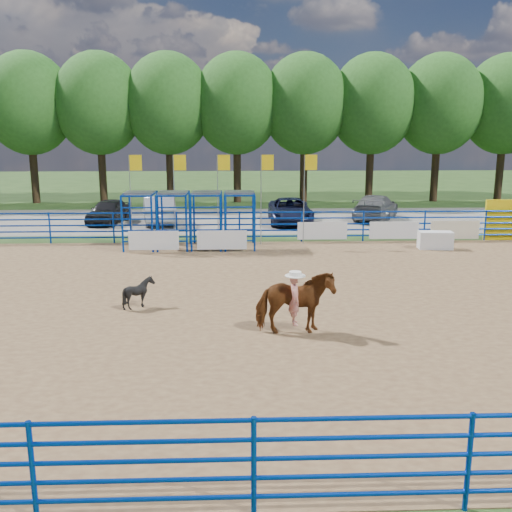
% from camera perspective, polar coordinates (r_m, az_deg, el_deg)
% --- Properties ---
extents(ground, '(120.00, 120.00, 0.00)m').
position_cam_1_polar(ground, '(17.81, -1.33, -4.79)').
color(ground, '#335020').
rests_on(ground, ground).
extents(arena_dirt, '(30.00, 20.00, 0.02)m').
position_cam_1_polar(arena_dirt, '(17.81, -1.33, -4.76)').
color(arena_dirt, olive).
rests_on(arena_dirt, ground).
extents(gravel_strip, '(40.00, 10.00, 0.01)m').
position_cam_1_polar(gravel_strip, '(34.42, -1.77, 3.61)').
color(gravel_strip, gray).
rests_on(gravel_strip, ground).
extents(announcer_table, '(1.55, 0.84, 0.79)m').
position_cam_1_polar(announcer_table, '(27.09, 17.49, 1.52)').
color(announcer_table, silver).
rests_on(announcer_table, arena_dirt).
extents(horse_and_rider, '(2.07, 1.03, 2.35)m').
position_cam_1_polar(horse_and_rider, '(14.98, 3.90, -4.44)').
color(horse_and_rider, brown).
rests_on(horse_and_rider, arena_dirt).
extents(calf, '(0.93, 0.85, 0.94)m').
position_cam_1_polar(calf, '(17.61, -11.64, -3.59)').
color(calf, black).
rests_on(calf, arena_dirt).
extents(car_a, '(2.21, 4.29, 1.40)m').
position_cam_1_polar(car_a, '(34.27, -14.53, 4.37)').
color(car_a, black).
rests_on(car_a, gravel_strip).
extents(car_b, '(2.54, 5.04, 1.58)m').
position_cam_1_polar(car_b, '(33.59, -9.70, 4.60)').
color(car_b, gray).
rests_on(car_b, gravel_strip).
extents(car_c, '(2.46, 5.20, 1.43)m').
position_cam_1_polar(car_c, '(33.20, 3.44, 4.53)').
color(car_c, black).
rests_on(car_c, gravel_strip).
extents(car_d, '(4.00, 5.57, 1.50)m').
position_cam_1_polar(car_d, '(35.25, 11.88, 4.80)').
color(car_d, slate).
rests_on(car_d, gravel_strip).
extents(perimeter_fence, '(30.10, 20.10, 1.50)m').
position_cam_1_polar(perimeter_fence, '(17.61, -1.35, -2.46)').
color(perimeter_fence, '#0734A7').
rests_on(perimeter_fence, ground).
extents(chute_assembly, '(19.32, 2.41, 4.20)m').
position_cam_1_polar(chute_assembly, '(26.21, -5.81, 3.55)').
color(chute_assembly, '#0734A7').
rests_on(chute_assembly, ground).
extents(treeline, '(56.40, 6.40, 11.24)m').
position_cam_1_polar(treeline, '(43.07, -1.94, 15.42)').
color(treeline, '#3F2B19').
rests_on(treeline, ground).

